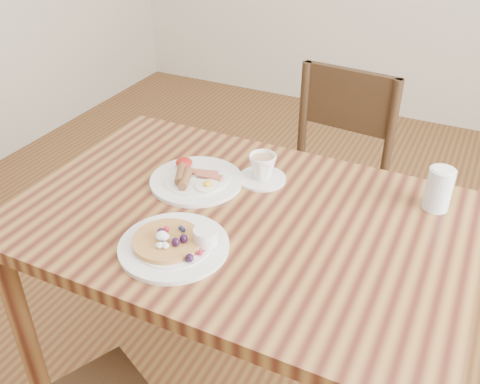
{
  "coord_description": "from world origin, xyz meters",
  "views": [
    {
      "loc": [
        0.51,
        -1.04,
        1.57
      ],
      "look_at": [
        0.0,
        0.0,
        0.82
      ],
      "focal_mm": 40.0,
      "sensor_mm": 36.0,
      "label": 1
    }
  ],
  "objects": [
    {
      "name": "chair_far",
      "position": [
        0.04,
        0.71,
        0.49
      ],
      "size": [
        0.46,
        0.46,
        0.88
      ],
      "rotation": [
        0.0,
        0.0,
        3.05
      ],
      "color": "#331E12",
      "rests_on": "ground"
    },
    {
      "name": "breakfast_plate",
      "position": [
        -0.19,
        0.09,
        0.76
      ],
      "size": [
        0.27,
        0.27,
        0.04
      ],
      "color": "white",
      "rests_on": "dining_table"
    },
    {
      "name": "teacup_saucer",
      "position": [
        -0.02,
        0.19,
        0.79
      ],
      "size": [
        0.14,
        0.14,
        0.08
      ],
      "color": "white",
      "rests_on": "dining_table"
    },
    {
      "name": "pancake_plate",
      "position": [
        -0.08,
        -0.2,
        0.76
      ],
      "size": [
        0.27,
        0.27,
        0.06
      ],
      "color": "white",
      "rests_on": "dining_table"
    },
    {
      "name": "dining_table",
      "position": [
        0.0,
        0.0,
        0.65
      ],
      "size": [
        1.2,
        0.8,
        0.75
      ],
      "color": "olive",
      "rests_on": "ground"
    },
    {
      "name": "water_glass",
      "position": [
        0.46,
        0.26,
        0.81
      ],
      "size": [
        0.07,
        0.07,
        0.12
      ],
      "primitive_type": "cylinder",
      "color": "silver",
      "rests_on": "dining_table"
    }
  ]
}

